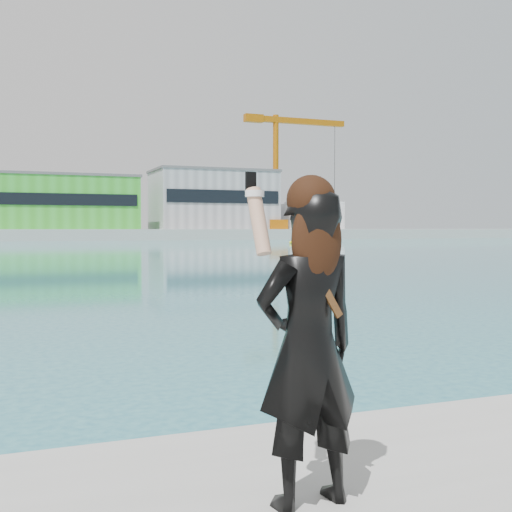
{
  "coord_description": "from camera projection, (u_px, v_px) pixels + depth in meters",
  "views": [
    {
      "loc": [
        -1.06,
        -3.08,
        2.15
      ],
      "look_at": [
        0.3,
        0.41,
        1.99
      ],
      "focal_mm": 45.0,
      "sensor_mm": 36.0,
      "label": 1
    }
  ],
  "objects": [
    {
      "name": "buoy_near",
      "position": [
        291.0,
        244.0,
        90.59
      ],
      "size": [
        0.5,
        0.5,
        0.5
      ],
      "primitive_type": "sphere",
      "color": "#DCDB0B",
      "rests_on": "ground"
    },
    {
      "name": "woman",
      "position": [
        308.0,
        338.0,
        3.1
      ],
      "size": [
        0.6,
        0.43,
        1.63
      ],
      "rotation": [
        0.0,
        0.0,
        3.26
      ],
      "color": "black",
      "rests_on": "near_quay"
    },
    {
      "name": "far_quay",
      "position": [
        13.0,
        234.0,
        124.36
      ],
      "size": [
        320.0,
        40.0,
        2.0
      ],
      "primitive_type": "cube",
      "color": "#9E9E99",
      "rests_on": "ground"
    },
    {
      "name": "warehouse_green",
      "position": [
        56.0,
        202.0,
        125.11
      ],
      "size": [
        30.6,
        16.36,
        10.5
      ],
      "color": "green",
      "rests_on": "far_quay"
    },
    {
      "name": "dock_crane",
      "position": [
        281.0,
        167.0,
        135.55
      ],
      "size": [
        23.0,
        4.0,
        24.0
      ],
      "color": "#C4670B",
      "rests_on": "far_quay"
    },
    {
      "name": "warehouse_grey_right",
      "position": [
        213.0,
        200.0,
        136.64
      ],
      "size": [
        25.5,
        15.35,
        12.5
      ],
      "color": "gray",
      "rests_on": "far_quay"
    },
    {
      "name": "flagpole_right",
      "position": [
        135.0,
        206.0,
        123.74
      ],
      "size": [
        1.28,
        0.16,
        8.0
      ],
      "color": "silver",
      "rests_on": "far_quay"
    },
    {
      "name": "ancillary_shed",
      "position": [
        310.0,
        216.0,
        142.89
      ],
      "size": [
        12.0,
        10.0,
        6.0
      ],
      "primitive_type": "cube",
      "color": "silver",
      "rests_on": "far_quay"
    }
  ]
}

